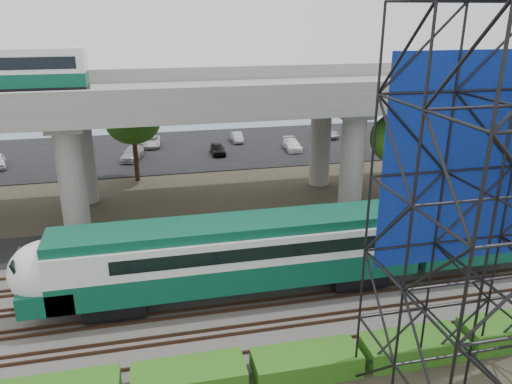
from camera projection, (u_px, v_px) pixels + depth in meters
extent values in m
plane|color=#474233|center=(260.00, 319.00, 25.25)|extent=(140.00, 140.00, 0.00)
cube|color=slate|center=(252.00, 297.00, 27.04)|extent=(90.00, 12.00, 0.20)
cube|color=black|center=(226.00, 234.00, 34.86)|extent=(90.00, 5.00, 0.08)
cube|color=black|center=(192.00, 149.00, 56.40)|extent=(90.00, 18.00, 0.08)
cube|color=#4A637A|center=(177.00, 113.00, 76.58)|extent=(140.00, 40.00, 0.03)
cube|color=#472D1E|center=(274.00, 348.00, 22.66)|extent=(90.00, 0.08, 0.16)
cube|color=#472D1E|center=(267.00, 329.00, 23.98)|extent=(90.00, 0.08, 0.16)
cube|color=#472D1E|center=(264.00, 323.00, 24.49)|extent=(90.00, 0.08, 0.16)
cube|color=#472D1E|center=(257.00, 307.00, 25.81)|extent=(90.00, 0.08, 0.16)
cube|color=#472D1E|center=(255.00, 301.00, 26.32)|extent=(90.00, 0.08, 0.16)
cube|color=#472D1E|center=(249.00, 287.00, 27.64)|extent=(90.00, 0.08, 0.16)
cube|color=#472D1E|center=(247.00, 282.00, 28.16)|extent=(90.00, 0.08, 0.16)
cube|color=#472D1E|center=(242.00, 270.00, 29.48)|extent=(90.00, 0.08, 0.16)
cube|color=#472D1E|center=(240.00, 266.00, 29.99)|extent=(90.00, 0.08, 0.16)
cube|color=#472D1E|center=(236.00, 255.00, 31.31)|extent=(90.00, 0.08, 0.16)
cube|color=black|center=(115.00, 301.00, 25.33)|extent=(3.00, 2.20, 0.90)
cube|color=black|center=(354.00, 274.00, 28.02)|extent=(3.00, 2.20, 0.90)
cube|color=#0A4934|center=(241.00, 268.00, 26.28)|extent=(19.00, 3.00, 1.40)
cube|color=silver|center=(240.00, 243.00, 25.79)|extent=(19.00, 3.00, 1.50)
cube|color=#0A4934|center=(240.00, 225.00, 25.45)|extent=(19.00, 2.60, 0.50)
cube|color=black|center=(259.00, 240.00, 25.98)|extent=(15.00, 3.06, 0.70)
ellipsoid|color=silver|center=(47.00, 272.00, 24.01)|extent=(3.60, 3.00, 3.20)
cube|color=#0A4934|center=(50.00, 291.00, 24.36)|extent=(2.60, 3.00, 1.10)
cube|color=black|center=(21.00, 265.00, 23.61)|extent=(0.48, 2.00, 1.09)
cube|color=#0A4934|center=(478.00, 227.00, 28.85)|extent=(8.00, 3.00, 3.40)
cube|color=#9E9B93|center=(211.00, 99.00, 36.98)|extent=(80.00, 12.00, 1.20)
cube|color=#9E9B93|center=(224.00, 95.00, 31.32)|extent=(80.00, 0.50, 1.10)
cube|color=#9E9B93|center=(202.00, 74.00, 41.86)|extent=(80.00, 0.50, 1.10)
cylinder|color=#9E9B93|center=(72.00, 181.00, 33.27)|extent=(1.80, 1.80, 8.00)
cylinder|color=#9E9B93|center=(82.00, 154.00, 39.68)|extent=(1.80, 1.80, 8.00)
cube|color=#9E9B93|center=(71.00, 116.00, 35.21)|extent=(2.40, 9.00, 0.60)
cylinder|color=#9E9B93|center=(352.00, 163.00, 37.42)|extent=(1.80, 1.80, 8.00)
cylinder|color=#9E9B93|center=(320.00, 140.00, 43.83)|extent=(1.80, 1.80, 8.00)
cube|color=#9E9B93|center=(338.00, 105.00, 39.36)|extent=(2.40, 9.00, 0.60)
cylinder|color=#9E9B93|center=(499.00, 130.00, 47.57)|extent=(1.80, 1.80, 8.00)
cube|color=navy|center=(480.00, 161.00, 19.08)|extent=(8.10, 0.08, 8.25)
cube|color=#295613|center=(189.00, 380.00, 20.28)|extent=(4.60, 1.80, 1.15)
cube|color=#295613|center=(306.00, 363.00, 21.33)|extent=(4.60, 1.80, 1.03)
cube|color=#295613|center=(412.00, 347.00, 22.38)|extent=(4.60, 1.80, 1.01)
cube|color=#295613|center=(509.00, 331.00, 23.39)|extent=(4.60, 1.80, 1.12)
cylinder|color=#382314|center=(399.00, 179.00, 38.79)|extent=(0.44, 0.44, 4.80)
ellipsoid|color=#295613|center=(403.00, 139.00, 37.70)|extent=(4.94, 4.94, 4.18)
cylinder|color=#382314|center=(136.00, 155.00, 45.19)|extent=(0.44, 0.44, 4.80)
ellipsoid|color=#295613|center=(133.00, 120.00, 44.09)|extent=(4.94, 4.94, 4.18)
imported|color=#A1A5A9|center=(80.00, 145.00, 55.46)|extent=(1.70, 4.04, 1.30)
imported|color=#9EA1A6|center=(133.00, 153.00, 52.09)|extent=(2.77, 4.70, 1.28)
imported|color=silver|center=(152.00, 141.00, 57.13)|extent=(2.17, 4.25, 1.15)
imported|color=black|center=(218.00, 149.00, 53.97)|extent=(1.44, 3.50, 1.19)
imported|color=#96989D|center=(237.00, 137.00, 59.20)|extent=(1.22, 3.32, 1.09)
imported|color=white|center=(292.00, 145.00, 55.71)|extent=(1.90, 4.13, 1.17)
imported|color=#9A9BA1|center=(325.00, 132.00, 61.47)|extent=(2.77, 4.77, 1.25)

